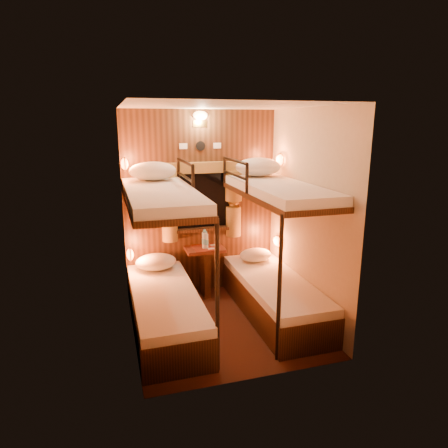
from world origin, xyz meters
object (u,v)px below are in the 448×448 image
object	(u,v)px
bunk_left	(164,282)
bunk_right	(274,270)
bottle_right	(205,240)
table	(205,265)
bottle_left	(206,241)

from	to	relation	value
bunk_left	bunk_right	xyz separation A→B (m)	(1.30, 0.00, 0.00)
bunk_left	bottle_right	distance (m)	1.02
bottle_right	bunk_left	bearing A→B (deg)	-130.01
bunk_left	bunk_right	world-z (taller)	same
table	bunk_right	bearing A→B (deg)	-50.33
bottle_left	bunk_right	bearing A→B (deg)	-50.02
bunk_left	bottle_right	size ratio (longest dim) A/B	7.54
bunk_left	table	distance (m)	1.02
bunk_right	bottle_left	world-z (taller)	bunk_right
table	bottle_left	xyz separation A→B (m)	(0.01, -0.02, 0.33)
bunk_left	bottle_left	world-z (taller)	bunk_left
bottle_left	table	bearing A→B (deg)	117.38
bunk_left	table	world-z (taller)	bunk_left
bunk_right	bottle_right	xyz separation A→B (m)	(-0.65, 0.77, 0.20)
bunk_right	bottle_left	size ratio (longest dim) A/B	8.44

